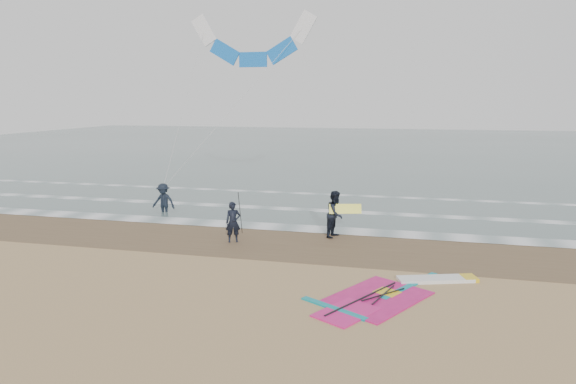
% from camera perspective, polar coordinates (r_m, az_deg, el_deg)
% --- Properties ---
extents(ground, '(120.00, 120.00, 0.00)m').
position_cam_1_polar(ground, '(14.69, -3.55, -11.94)').
color(ground, tan).
rests_on(ground, ground).
extents(sea_water, '(120.00, 80.00, 0.02)m').
position_cam_1_polar(sea_water, '(61.37, 9.73, 4.91)').
color(sea_water, '#47605E').
rests_on(sea_water, ground).
extents(wet_sand_band, '(120.00, 5.00, 0.01)m').
position_cam_1_polar(wet_sand_band, '(20.19, 1.46, -5.69)').
color(wet_sand_band, brown).
rests_on(wet_sand_band, ground).
extents(foam_waterline, '(120.00, 9.15, 0.02)m').
position_cam_1_polar(foam_waterline, '(24.41, 3.65, -2.84)').
color(foam_waterline, white).
rests_on(foam_waterline, ground).
extents(windsurf_rig, '(5.04, 4.77, 0.12)m').
position_cam_1_polar(windsurf_rig, '(15.42, 11.77, -10.91)').
color(windsurf_rig, white).
rests_on(windsurf_rig, ground).
extents(person_standing, '(0.69, 0.59, 1.61)m').
position_cam_1_polar(person_standing, '(20.25, -6.12, -3.35)').
color(person_standing, black).
rests_on(person_standing, ground).
extents(person_walking, '(0.97, 1.10, 1.91)m').
position_cam_1_polar(person_walking, '(20.95, 5.31, -2.45)').
color(person_walking, black).
rests_on(person_walking, ground).
extents(person_wading, '(1.18, 0.69, 1.82)m').
position_cam_1_polar(person_wading, '(26.11, -13.69, -0.28)').
color(person_wading, black).
rests_on(person_wading, ground).
extents(held_pole, '(0.17, 0.86, 1.82)m').
position_cam_1_polar(held_pole, '(20.07, -5.33, -2.36)').
color(held_pole, black).
rests_on(held_pole, ground).
extents(carried_kiteboard, '(1.30, 0.51, 0.39)m').
position_cam_1_polar(carried_kiteboard, '(20.75, 6.37, -1.88)').
color(carried_kiteboard, yellow).
rests_on(carried_kiteboard, ground).
extents(surf_kite, '(6.97, 3.92, 8.82)m').
position_cam_1_polar(surf_kite, '(28.05, -3.97, 16.03)').
color(surf_kite, white).
rests_on(surf_kite, ground).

